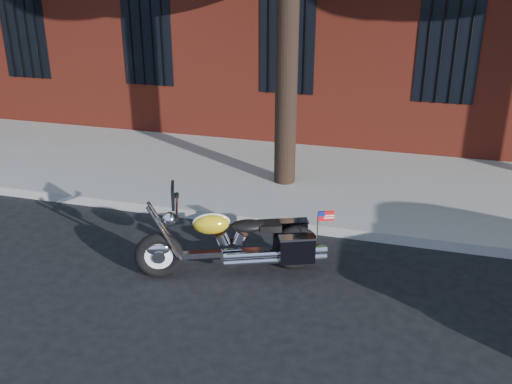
# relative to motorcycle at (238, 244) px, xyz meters

# --- Properties ---
(ground) EXTENTS (120.00, 120.00, 0.00)m
(ground) POSITION_rel_motorcycle_xyz_m (-0.60, 0.04, -0.41)
(ground) COLOR black
(ground) RESTS_ON ground
(curb) EXTENTS (40.00, 0.16, 0.15)m
(curb) POSITION_rel_motorcycle_xyz_m (-0.60, 1.42, -0.34)
(curb) COLOR gray
(curb) RESTS_ON ground
(sidewalk) EXTENTS (40.00, 3.60, 0.15)m
(sidewalk) POSITION_rel_motorcycle_xyz_m (-0.60, 3.30, -0.34)
(sidewalk) COLOR gray
(sidewalk) RESTS_ON ground
(motorcycle) EXTENTS (2.36, 1.26, 1.22)m
(motorcycle) POSITION_rel_motorcycle_xyz_m (0.00, 0.00, 0.00)
(motorcycle) COLOR black
(motorcycle) RESTS_ON ground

